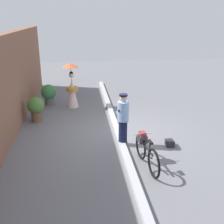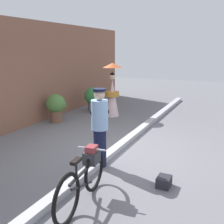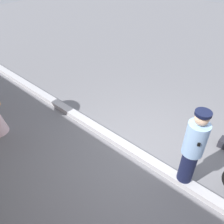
% 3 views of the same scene
% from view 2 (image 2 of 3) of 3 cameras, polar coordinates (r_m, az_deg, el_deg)
% --- Properties ---
extents(ground_plane, '(30.00, 30.00, 0.00)m').
position_cam_2_polar(ground_plane, '(6.31, 0.88, -8.48)').
color(ground_plane, slate).
extents(building_wall, '(14.00, 0.40, 3.22)m').
position_cam_2_polar(building_wall, '(8.04, -22.75, 7.13)').
color(building_wall, brown).
rests_on(building_wall, ground_plane).
extents(sidewalk_curb, '(14.00, 0.20, 0.12)m').
position_cam_2_polar(sidewalk_curb, '(6.29, 0.88, -7.97)').
color(sidewalk_curb, '#B2B2B7').
rests_on(sidewalk_curb, ground_plane).
extents(bicycle_near_officer, '(1.69, 0.48, 0.83)m').
position_cam_2_polar(bicycle_near_officer, '(4.22, -6.08, -13.72)').
color(bicycle_near_officer, black).
rests_on(bicycle_near_officer, ground_plane).
extents(person_officer, '(0.34, 0.34, 1.62)m').
position_cam_2_polar(person_officer, '(5.28, -2.68, -3.07)').
color(person_officer, '#141938').
rests_on(person_officer, ground_plane).
extents(person_with_parasol, '(0.68, 0.68, 1.88)m').
position_cam_2_polar(person_with_parasol, '(9.33, 0.07, 4.48)').
color(person_with_parasol, silver).
rests_on(person_with_parasol, ground_plane).
extents(potted_plant_by_door, '(0.64, 0.63, 0.93)m').
position_cam_2_polar(potted_plant_by_door, '(8.80, -11.94, 1.31)').
color(potted_plant_by_door, brown).
rests_on(potted_plant_by_door, ground_plane).
extents(potted_plant_small, '(0.67, 0.66, 0.91)m').
position_cam_2_polar(potted_plant_small, '(10.24, -4.05, 3.16)').
color(potted_plant_small, '#59595B').
rests_on(potted_plant_small, ground_plane).
extents(backpack_on_pavement, '(0.28, 0.23, 0.18)m').
position_cam_2_polar(backpack_on_pavement, '(4.87, 11.25, -14.53)').
color(backpack_on_pavement, '#26262D').
rests_on(backpack_on_pavement, ground_plane).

